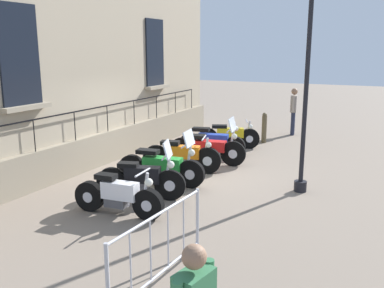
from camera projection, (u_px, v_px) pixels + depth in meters
ground_plane at (176, 172)px, 10.93m from camera, size 60.00×60.00×0.00m
building_facade at (93, 55)px, 11.38m from camera, size 0.82×12.46×6.19m
motorcycle_white at (119, 196)px, 8.01m from camera, size 1.90×0.57×0.94m
motorcycle_black at (142, 179)px, 8.89m from camera, size 1.88×0.82×1.29m
motorcycle_green at (162, 167)px, 9.83m from camera, size 2.16×0.67×1.35m
motorcycle_orange at (182, 156)px, 10.83m from camera, size 2.02×0.82×0.96m
motorcycle_red at (208, 148)px, 11.60m from camera, size 2.18×0.74×1.34m
motorcycle_blue at (212, 143)px, 12.48m from camera, size 2.02×0.79×1.06m
motorcycle_yellow at (229, 136)px, 13.46m from camera, size 1.88×0.97×0.91m
lamppost at (310, 19)px, 8.62m from camera, size 0.35×1.05×4.98m
crowd_barrier at (160, 245)px, 5.62m from camera, size 0.17×2.15×1.05m
bollard at (264, 128)px, 14.23m from camera, size 0.17×0.17×1.04m
pedestrian_standing at (294, 109)px, 15.42m from camera, size 0.27×0.53×1.74m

